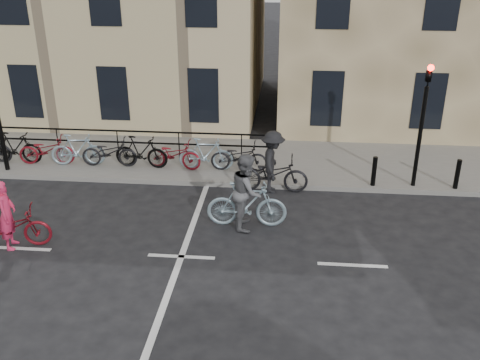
# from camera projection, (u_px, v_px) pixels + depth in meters

# --- Properties ---
(ground) EXTENTS (120.00, 120.00, 0.00)m
(ground) POSITION_uv_depth(u_px,v_px,m) (181.00, 257.00, 12.63)
(ground) COLOR black
(ground) RESTS_ON ground
(sidewalk) EXTENTS (46.00, 4.00, 0.15)m
(sidewalk) POSITION_uv_depth(u_px,v_px,m) (100.00, 156.00, 18.40)
(sidewalk) COLOR slate
(sidewalk) RESTS_ON ground
(traffic_light) EXTENTS (0.18, 0.30, 3.90)m
(traffic_light) POSITION_uv_depth(u_px,v_px,m) (424.00, 111.00, 15.06)
(traffic_light) COLOR black
(traffic_light) RESTS_ON sidewalk
(bollard_east) EXTENTS (0.14, 0.14, 0.90)m
(bollard_east) POSITION_uv_depth(u_px,v_px,m) (374.00, 171.00, 15.83)
(bollard_east) COLOR black
(bollard_east) RESTS_ON sidewalk
(bollard_west) EXTENTS (0.14, 0.14, 0.90)m
(bollard_west) POSITION_uv_depth(u_px,v_px,m) (457.00, 174.00, 15.63)
(bollard_west) COLOR black
(bollard_west) RESTS_ON sidewalk
(parked_bikes) EXTENTS (10.40, 1.23, 1.05)m
(parked_bikes) POSITION_uv_depth(u_px,v_px,m) (110.00, 151.00, 17.23)
(parked_bikes) COLOR black
(parked_bikes) RESTS_ON sidewalk
(cyclist_pink) EXTENTS (2.06, 1.10, 1.75)m
(cyclist_pink) POSITION_uv_depth(u_px,v_px,m) (9.00, 225.00, 12.82)
(cyclist_pink) COLOR maroon
(cyclist_pink) RESTS_ON ground
(cyclist_grey) EXTENTS (2.09, 1.00, 2.01)m
(cyclist_grey) POSITION_uv_depth(u_px,v_px,m) (247.00, 198.00, 13.70)
(cyclist_grey) COLOR #89A4B3
(cyclist_grey) RESTS_ON ground
(cyclist_dark) EXTENTS (2.11, 1.21, 1.88)m
(cyclist_dark) POSITION_uv_depth(u_px,v_px,m) (272.00, 168.00, 15.69)
(cyclist_dark) COLOR black
(cyclist_dark) RESTS_ON ground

